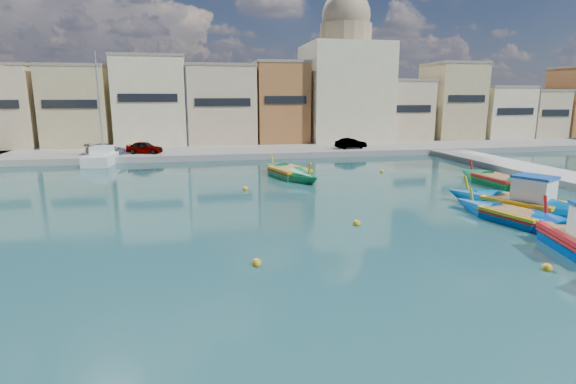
{
  "coord_description": "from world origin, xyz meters",
  "views": [
    {
      "loc": [
        -8.85,
        -16.32,
        6.32
      ],
      "look_at": [
        -4.3,
        6.0,
        1.4
      ],
      "focal_mm": 28.0,
      "sensor_mm": 36.0,
      "label": 1
    }
  ],
  "objects_px": {
    "luzzu_blue_cabin": "(523,206)",
    "luzzu_green": "(289,174)",
    "church_block": "(345,78)",
    "luzzu_cyan_mid": "(500,183)",
    "luzzu_blue_south": "(515,218)",
    "yacht_north": "(108,157)"
  },
  "relations": [
    {
      "from": "luzzu_blue_south",
      "to": "luzzu_blue_cabin",
      "type": "bearing_deg",
      "value": 43.69
    },
    {
      "from": "luzzu_green",
      "to": "luzzu_cyan_mid",
      "type": "bearing_deg",
      "value": -25.33
    },
    {
      "from": "church_block",
      "to": "luzzu_blue_cabin",
      "type": "distance_m",
      "value": 36.45
    },
    {
      "from": "church_block",
      "to": "luzzu_cyan_mid",
      "type": "relative_size",
      "value": 2.14
    },
    {
      "from": "church_block",
      "to": "luzzu_green",
      "type": "bearing_deg",
      "value": -117.9
    },
    {
      "from": "luzzu_cyan_mid",
      "to": "luzzu_blue_south",
      "type": "xyz_separation_m",
      "value": [
        -5.25,
        -8.34,
        -0.04
      ]
    },
    {
      "from": "church_block",
      "to": "luzzu_blue_south",
      "type": "bearing_deg",
      "value": -94.95
    },
    {
      "from": "church_block",
      "to": "luzzu_green",
      "type": "xyz_separation_m",
      "value": [
        -11.8,
        -22.29,
        -8.12
      ]
    },
    {
      "from": "luzzu_blue_cabin",
      "to": "church_block",
      "type": "bearing_deg",
      "value": 87.59
    },
    {
      "from": "luzzu_cyan_mid",
      "to": "luzzu_blue_cabin",
      "type": "bearing_deg",
      "value": -117.72
    },
    {
      "from": "luzzu_blue_south",
      "to": "luzzu_cyan_mid",
      "type": "bearing_deg",
      "value": 57.84
    },
    {
      "from": "church_block",
      "to": "yacht_north",
      "type": "distance_m",
      "value": 30.27
    },
    {
      "from": "church_block",
      "to": "luzzu_blue_cabin",
      "type": "relative_size",
      "value": 2.1
    },
    {
      "from": "luzzu_green",
      "to": "luzzu_blue_south",
      "type": "height_order",
      "value": "luzzu_green"
    },
    {
      "from": "luzzu_blue_cabin",
      "to": "luzzu_cyan_mid",
      "type": "xyz_separation_m",
      "value": [
        3.52,
        6.69,
        -0.12
      ]
    },
    {
      "from": "church_block",
      "to": "luzzu_blue_south",
      "type": "distance_m",
      "value": 38.21
    },
    {
      "from": "luzzu_green",
      "to": "yacht_north",
      "type": "xyz_separation_m",
      "value": [
        -15.65,
        12.36,
        0.15
      ]
    },
    {
      "from": "luzzu_blue_cabin",
      "to": "luzzu_green",
      "type": "relative_size",
      "value": 1.05
    },
    {
      "from": "church_block",
      "to": "luzzu_blue_cabin",
      "type": "height_order",
      "value": "church_block"
    },
    {
      "from": "church_block",
      "to": "luzzu_blue_south",
      "type": "xyz_separation_m",
      "value": [
        -3.22,
        -37.18,
        -8.17
      ]
    },
    {
      "from": "luzzu_blue_cabin",
      "to": "yacht_north",
      "type": "bearing_deg",
      "value": 135.41
    },
    {
      "from": "luzzu_blue_cabin",
      "to": "luzzu_blue_south",
      "type": "xyz_separation_m",
      "value": [
        -1.73,
        -1.65,
        -0.16
      ]
    }
  ]
}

